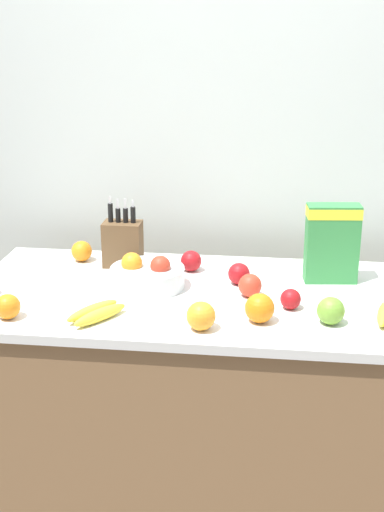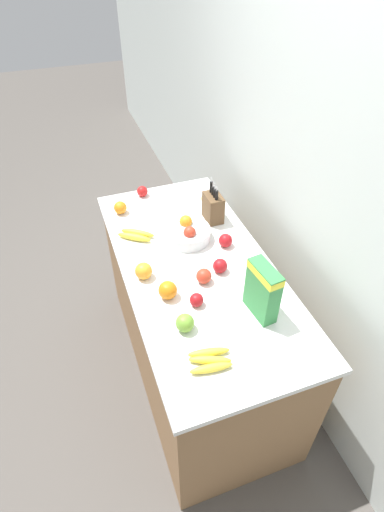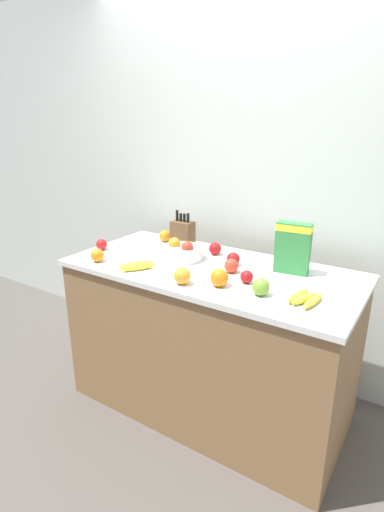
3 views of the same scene
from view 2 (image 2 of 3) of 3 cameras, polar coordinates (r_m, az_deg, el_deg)
name	(u,v)px [view 2 (image 2 of 3)]	position (r m, az deg, el deg)	size (l,w,h in m)	color
ground_plane	(195,364)	(2.77, 0.45, -15.14)	(14.00, 14.00, 0.00)	#514C47
wall_back	(309,179)	(2.08, 16.43, 10.56)	(9.00, 0.06, 2.60)	silver
counter	(196,320)	(2.41, 0.51, -9.18)	(1.61, 0.76, 0.91)	olive
knife_block	(213,207)	(2.34, 3.04, 6.98)	(0.14, 0.09, 0.26)	brown
cereal_box	(263,289)	(1.77, 10.06, -4.66)	(0.19, 0.09, 0.27)	#338442
fruit_bowl	(188,233)	(2.21, -0.58, 3.32)	(0.25, 0.25, 0.12)	silver
banana_bunch_left	(136,235)	(2.26, -8.01, 2.99)	(0.18, 0.21, 0.04)	yellow
banana_bunch_right	(210,360)	(1.68, 2.58, -14.64)	(0.14, 0.20, 0.04)	yellow
apple_middle	(204,276)	(1.96, 1.70, -2.89)	(0.08, 0.08, 0.08)	red
apple_rear	(226,240)	(2.17, 4.82, 2.23)	(0.07, 0.07, 0.07)	#A31419
apple_near_bananas	(185,323)	(1.76, -1.02, -9.54)	(0.08, 0.08, 0.08)	#6B9E33
apple_rightmost	(197,300)	(1.86, 0.65, -6.29)	(0.07, 0.07, 0.07)	#A31419
apple_front	(142,191)	(2.59, -7.11, 9.16)	(0.07, 0.07, 0.07)	red
apple_by_knife_block	(220,266)	(2.02, 4.04, -1.41)	(0.07, 0.07, 0.07)	#A31419
orange_front_center	(207,199)	(2.50, 2.19, 8.19)	(0.08, 0.08, 0.08)	orange
orange_mid_left	(144,271)	(1.99, -6.94, -2.12)	(0.09, 0.09, 0.09)	orange
orange_by_cereal	(168,290)	(1.89, -3.48, -4.90)	(0.09, 0.09, 0.09)	orange
orange_front_right	(120,208)	(2.45, -10.21, 6.81)	(0.08, 0.08, 0.08)	orange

